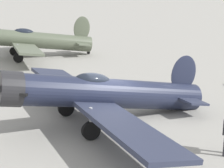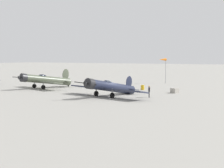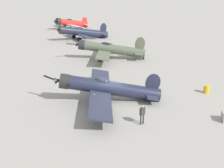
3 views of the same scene
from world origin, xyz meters
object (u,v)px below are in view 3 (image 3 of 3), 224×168
object	(u,v)px
airplane_foreground	(107,88)
fuel_drum	(206,89)
airplane_mid_apron	(109,49)
ground_crew_mechanic	(142,113)
airplane_outer_stand	(71,23)
airplane_far_line	(82,32)

from	to	relation	value
airplane_foreground	fuel_drum	xyz separation A→B (m)	(-0.78, -10.82, -0.97)
airplane_foreground	fuel_drum	size ratio (longest dim) A/B	16.06
airplane_foreground	airplane_mid_apron	xyz separation A→B (m)	(16.12, -4.82, 0.19)
ground_crew_mechanic	fuel_drum	xyz separation A→B (m)	(4.82, -9.28, -0.61)
airplane_outer_stand	airplane_foreground	bearing A→B (deg)	68.32
airplane_outer_stand	ground_crew_mechanic	xyz separation A→B (m)	(-54.24, 2.26, -0.37)
ground_crew_mechanic	fuel_drum	world-z (taller)	ground_crew_mechanic
airplane_mid_apron	fuel_drum	bearing A→B (deg)	128.87
airplane_foreground	airplane_far_line	world-z (taller)	airplane_far_line
airplane_far_line	ground_crew_mechanic	world-z (taller)	airplane_far_line
ground_crew_mechanic	airplane_foreground	bearing A→B (deg)	170.84
airplane_far_line	airplane_outer_stand	distance (m)	15.31
airplane_foreground	airplane_far_line	xyz separation A→B (m)	(33.34, -3.89, 0.07)
ground_crew_mechanic	fuel_drum	distance (m)	10.47
airplane_mid_apron	airplane_outer_stand	bearing A→B (deg)	-68.91
airplane_outer_stand	ground_crew_mechanic	world-z (taller)	airplane_outer_stand
airplane_foreground	airplane_mid_apron	distance (m)	16.83
ground_crew_mechanic	fuel_drum	bearing A→B (deg)	92.86
airplane_foreground	airplane_outer_stand	world-z (taller)	airplane_outer_stand
airplane_outer_stand	fuel_drum	distance (m)	49.93
airplane_mid_apron	airplane_far_line	distance (m)	17.24
airplane_outer_stand	fuel_drum	size ratio (longest dim) A/B	15.45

